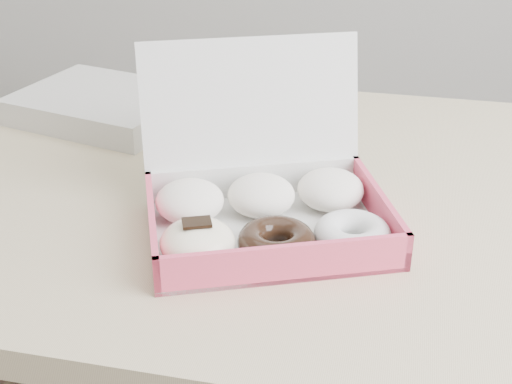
# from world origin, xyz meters

# --- Properties ---
(table) EXTENTS (1.20, 0.80, 0.75)m
(table) POSITION_xyz_m (0.00, 0.00, 0.67)
(table) COLOR tan
(table) RESTS_ON ground
(donut_box) EXTENTS (0.36, 0.34, 0.21)m
(donut_box) POSITION_xyz_m (-0.08, -0.12, 0.78)
(donut_box) COLOR silver
(donut_box) RESTS_ON table
(newspapers) EXTENTS (0.31, 0.27, 0.04)m
(newspapers) POSITION_xyz_m (-0.42, 0.18, 0.77)
(newspapers) COLOR silver
(newspapers) RESTS_ON table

